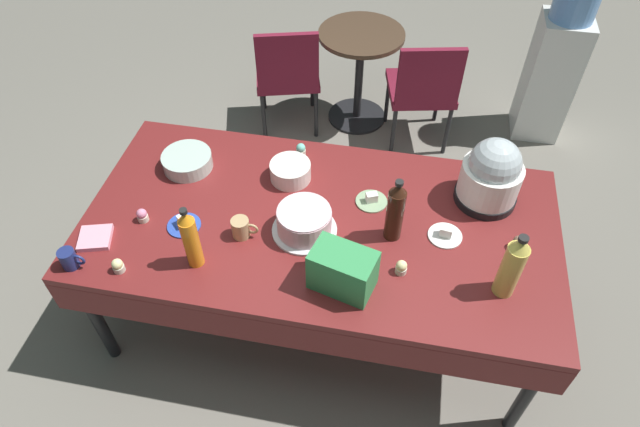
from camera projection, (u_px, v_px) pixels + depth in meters
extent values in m
plane|color=slate|center=(320.00, 309.00, 3.12)|extent=(9.00, 9.00, 0.00)
cube|color=maroon|center=(320.00, 224.00, 2.58)|extent=(2.20, 1.10, 0.04)
cylinder|color=black|center=(95.00, 316.00, 2.68)|extent=(0.06, 0.06, 0.71)
cylinder|color=black|center=(528.00, 392.00, 2.42)|extent=(0.06, 0.06, 0.71)
cylinder|color=black|center=(167.00, 183.00, 3.30)|extent=(0.06, 0.06, 0.71)
cylinder|color=black|center=(518.00, 232.00, 3.04)|extent=(0.06, 0.06, 0.71)
cube|color=maroon|center=(295.00, 337.00, 2.30)|extent=(2.20, 0.01, 0.18)
cube|color=maroon|center=(339.00, 164.00, 3.02)|extent=(2.20, 0.01, 0.18)
cylinder|color=silver|center=(304.00, 230.00, 2.52)|extent=(0.30, 0.30, 0.01)
cylinder|color=beige|center=(304.00, 221.00, 2.48)|extent=(0.25, 0.25, 0.11)
cylinder|color=silver|center=(304.00, 212.00, 2.43)|extent=(0.24, 0.24, 0.01)
cylinder|color=black|center=(485.00, 196.00, 2.65)|extent=(0.29, 0.29, 0.04)
cylinder|color=white|center=(490.00, 180.00, 2.57)|extent=(0.28, 0.28, 0.17)
sphere|color=#B2BCC1|center=(495.00, 164.00, 2.49)|extent=(0.24, 0.24, 0.24)
cylinder|color=#B2C6BC|center=(187.00, 161.00, 2.79)|extent=(0.25, 0.25, 0.08)
cylinder|color=silver|center=(290.00, 171.00, 2.73)|extent=(0.20, 0.20, 0.09)
cylinder|color=#8CA87F|center=(371.00, 201.00, 2.65)|extent=(0.15, 0.15, 0.01)
cube|color=white|center=(372.00, 197.00, 2.63)|extent=(0.06, 0.06, 0.05)
cylinder|color=#2D4CB2|center=(184.00, 225.00, 2.54)|extent=(0.16, 0.16, 0.01)
cube|color=white|center=(183.00, 221.00, 2.52)|extent=(0.07, 0.07, 0.05)
cylinder|color=white|center=(445.00, 236.00, 2.50)|extent=(0.16, 0.16, 0.01)
cube|color=white|center=(446.00, 232.00, 2.48)|extent=(0.06, 0.04, 0.05)
cylinder|color=beige|center=(301.00, 152.00, 2.87)|extent=(0.05, 0.05, 0.03)
sphere|color=#6BC6B2|center=(301.00, 148.00, 2.85)|extent=(0.05, 0.05, 0.05)
cylinder|color=beige|center=(143.00, 218.00, 2.56)|extent=(0.05, 0.05, 0.03)
sphere|color=pink|center=(142.00, 214.00, 2.54)|extent=(0.05, 0.05, 0.05)
cylinder|color=beige|center=(119.00, 268.00, 2.36)|extent=(0.05, 0.05, 0.03)
sphere|color=beige|center=(117.00, 264.00, 2.34)|extent=(0.05, 0.05, 0.05)
cylinder|color=beige|center=(517.00, 245.00, 2.45)|extent=(0.05, 0.05, 0.03)
sphere|color=brown|center=(519.00, 241.00, 2.43)|extent=(0.05, 0.05, 0.05)
cylinder|color=beige|center=(401.00, 270.00, 2.36)|extent=(0.05, 0.05, 0.03)
sphere|color=beige|center=(402.00, 266.00, 2.34)|extent=(0.05, 0.05, 0.05)
cylinder|color=orange|center=(192.00, 242.00, 2.31)|extent=(0.07, 0.07, 0.27)
cone|color=orange|center=(185.00, 217.00, 2.19)|extent=(0.06, 0.06, 0.05)
cylinder|color=black|center=(183.00, 211.00, 2.17)|extent=(0.03, 0.03, 0.02)
cylinder|color=gold|center=(510.00, 270.00, 2.20)|extent=(0.09, 0.09, 0.27)
cone|color=gold|center=(521.00, 245.00, 2.09)|extent=(0.08, 0.08, 0.05)
cylinder|color=black|center=(524.00, 239.00, 2.06)|extent=(0.04, 0.04, 0.02)
cylinder|color=#33190F|center=(395.00, 215.00, 2.41)|extent=(0.08, 0.08, 0.27)
cone|color=#33190F|center=(399.00, 189.00, 2.29)|extent=(0.07, 0.07, 0.05)
cylinder|color=black|center=(399.00, 183.00, 2.26)|extent=(0.04, 0.04, 0.02)
cylinder|color=navy|center=(69.00, 259.00, 2.36)|extent=(0.07, 0.07, 0.09)
torus|color=navy|center=(79.00, 260.00, 2.35)|extent=(0.06, 0.01, 0.06)
cylinder|color=tan|center=(241.00, 228.00, 2.47)|extent=(0.08, 0.08, 0.10)
torus|color=tan|center=(252.00, 229.00, 2.46)|extent=(0.06, 0.01, 0.06)
cube|color=#338C4C|center=(343.00, 270.00, 2.25)|extent=(0.29, 0.22, 0.20)
cube|color=pink|center=(95.00, 238.00, 2.48)|extent=(0.17, 0.17, 0.02)
cube|color=maroon|center=(287.00, 74.00, 3.96)|extent=(0.54, 0.54, 0.05)
cube|color=maroon|center=(287.00, 62.00, 3.66)|extent=(0.41, 0.15, 0.40)
cylinder|color=black|center=(312.00, 84.00, 4.26)|extent=(0.04, 0.04, 0.40)
cylinder|color=black|center=(263.00, 86.00, 4.24)|extent=(0.04, 0.04, 0.40)
cylinder|color=black|center=(316.00, 114.00, 4.01)|extent=(0.04, 0.04, 0.40)
cylinder|color=black|center=(264.00, 117.00, 3.98)|extent=(0.04, 0.04, 0.40)
cube|color=maroon|center=(420.00, 88.00, 3.84)|extent=(0.52, 0.52, 0.05)
cube|color=maroon|center=(430.00, 77.00, 3.54)|extent=(0.42, 0.13, 0.40)
cylinder|color=black|center=(438.00, 99.00, 4.13)|extent=(0.04, 0.04, 0.40)
cylinder|color=black|center=(387.00, 99.00, 4.13)|extent=(0.04, 0.04, 0.40)
cylinder|color=black|center=(447.00, 131.00, 3.88)|extent=(0.04, 0.04, 0.40)
cylinder|color=black|center=(393.00, 132.00, 3.87)|extent=(0.04, 0.04, 0.40)
cylinder|color=#473323|center=(362.00, 34.00, 3.79)|extent=(0.60, 0.60, 0.03)
cylinder|color=black|center=(359.00, 78.00, 4.05)|extent=(0.06, 0.06, 0.67)
cylinder|color=black|center=(357.00, 116.00, 4.30)|extent=(0.44, 0.44, 0.02)
cube|color=silver|center=(549.00, 78.00, 3.88)|extent=(0.32, 0.32, 0.90)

